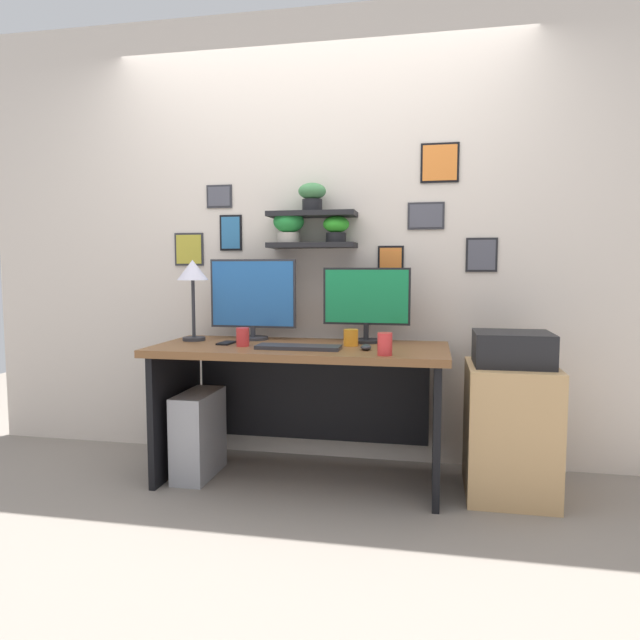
% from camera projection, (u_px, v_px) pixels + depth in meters
% --- Properties ---
extents(ground_plane, '(8.00, 8.00, 0.00)m').
position_uv_depth(ground_plane, '(301.00, 479.00, 3.15)').
color(ground_plane, gray).
extents(back_wall_assembly, '(4.40, 0.24, 2.70)m').
position_uv_depth(back_wall_assembly, '(316.00, 238.00, 3.45)').
color(back_wall_assembly, beige).
rests_on(back_wall_assembly, ground).
extents(desk, '(1.59, 0.68, 0.75)m').
position_uv_depth(desk, '(303.00, 382.00, 3.16)').
color(desk, brown).
rests_on(desk, ground).
extents(monitor_left, '(0.52, 0.18, 0.47)m').
position_uv_depth(monitor_left, '(253.00, 298.00, 3.34)').
color(monitor_left, '#2D2D33').
rests_on(monitor_left, desk).
extents(monitor_right, '(0.49, 0.18, 0.42)m').
position_uv_depth(monitor_right, '(366.00, 302.00, 3.21)').
color(monitor_right, black).
rests_on(monitor_right, desk).
extents(keyboard, '(0.44, 0.14, 0.02)m').
position_uv_depth(keyboard, '(298.00, 347.00, 2.96)').
color(keyboard, '#2D2D33').
rests_on(keyboard, desk).
extents(computer_mouse, '(0.06, 0.09, 0.03)m').
position_uv_depth(computer_mouse, '(366.00, 347.00, 2.92)').
color(computer_mouse, '#2D2D33').
rests_on(computer_mouse, desk).
extents(desk_lamp, '(0.18, 0.18, 0.47)m').
position_uv_depth(desk_lamp, '(193.00, 277.00, 3.27)').
color(desk_lamp, '#2D2D33').
rests_on(desk_lamp, desk).
extents(cell_phone, '(0.08, 0.14, 0.01)m').
position_uv_depth(cell_phone, '(227.00, 343.00, 3.16)').
color(cell_phone, black).
rests_on(cell_phone, desk).
extents(coffee_mug, '(0.08, 0.08, 0.09)m').
position_uv_depth(coffee_mug, '(351.00, 338.00, 3.08)').
color(coffee_mug, orange).
rests_on(coffee_mug, desk).
extents(pen_cup, '(0.07, 0.07, 0.10)m').
position_uv_depth(pen_cup, '(243.00, 337.00, 3.06)').
color(pen_cup, red).
rests_on(pen_cup, desk).
extents(water_cup, '(0.07, 0.07, 0.11)m').
position_uv_depth(water_cup, '(385.00, 344.00, 2.74)').
color(water_cup, red).
rests_on(water_cup, desk).
extents(drawer_cabinet, '(0.44, 0.50, 0.68)m').
position_uv_depth(drawer_cabinet, '(510.00, 430.00, 2.92)').
color(drawer_cabinet, tan).
rests_on(drawer_cabinet, ground).
extents(printer, '(0.38, 0.34, 0.17)m').
position_uv_depth(printer, '(512.00, 349.00, 2.88)').
color(printer, black).
rests_on(printer, drawer_cabinet).
extents(computer_tower_left, '(0.18, 0.40, 0.48)m').
position_uv_depth(computer_tower_left, '(199.00, 434.00, 3.20)').
color(computer_tower_left, '#99999E').
rests_on(computer_tower_left, ground).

